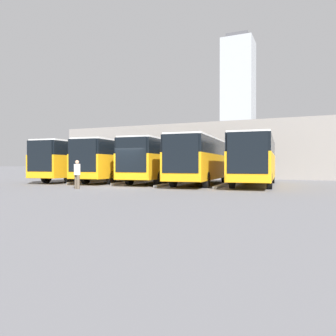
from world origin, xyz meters
name	(u,v)px	position (x,y,z in m)	size (l,w,h in m)	color
ground_plane	(123,187)	(0.00, 0.00, 0.00)	(600.00, 600.00, 0.00)	slate
bus_0	(255,159)	(-7.41, -5.16, 1.85)	(3.26, 10.86, 3.33)	orange
curb_divider_0	(223,185)	(-5.56, -3.58, 0.07)	(0.24, 5.51, 0.15)	#B2B2AD
bus_1	(202,159)	(-3.71, -4.77, 1.85)	(3.26, 10.86, 3.33)	orange
curb_divider_1	(169,184)	(-1.85, -3.19, 0.07)	(0.24, 5.51, 0.15)	#B2B2AD
bus_2	(160,159)	(0.00, -5.61, 1.85)	(3.26, 10.86, 3.33)	orange
curb_divider_2	(130,182)	(1.85, -4.03, 0.07)	(0.24, 5.51, 0.15)	#B2B2AD
bus_3	(119,160)	(3.71, -5.46, 1.85)	(3.26, 10.86, 3.33)	orange
curb_divider_3	(89,182)	(5.56, -3.88, 0.07)	(0.24, 5.51, 0.15)	#B2B2AD
bus_4	(82,160)	(7.41, -5.35, 1.85)	(3.26, 10.86, 3.33)	orange
pedestrian	(77,173)	(1.77, 2.25, 0.92)	(0.47, 0.47, 1.70)	brown
station_building	(213,152)	(0.00, -21.03, 3.02)	(34.76, 14.02, 5.98)	gray
office_tower	(238,103)	(21.75, -144.24, 32.00)	(14.92, 14.92, 65.20)	#ADB2B7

